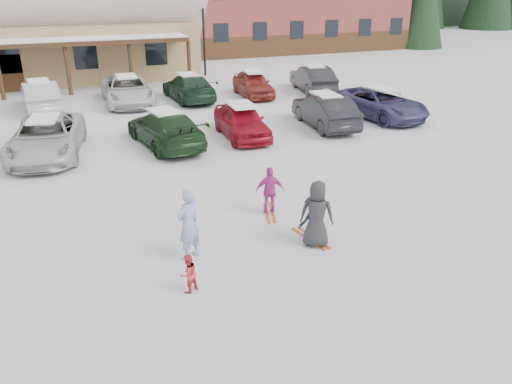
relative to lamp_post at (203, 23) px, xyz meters
name	(u,v)px	position (x,y,z in m)	size (l,w,h in m)	color
ground	(259,244)	(-5.60, -24.27, -3.54)	(160.00, 160.00, 0.00)	silver
lamp_post	(203,23)	(0.00, 0.00, 0.00)	(0.50, 0.25, 6.28)	black
adult_skier	(188,224)	(-7.43, -24.31, -2.63)	(0.67, 0.44, 1.82)	#889DC5
toddler_red	(188,273)	(-7.82, -25.68, -3.09)	(0.44, 0.34, 0.90)	red
child_navy	(312,218)	(-4.25, -24.52, -2.94)	(0.77, 0.44, 1.20)	#1A2340
skis_child_navy	(311,238)	(-4.25, -24.52, -3.53)	(0.20, 1.40, 0.03)	#C64D1C
child_magenta	(270,191)	(-4.64, -22.68, -2.84)	(0.83, 0.34, 1.41)	#C53190
skis_child_magenta	(270,213)	(-4.64, -22.68, -3.53)	(0.20, 1.40, 0.03)	#C64D1C
bystander_dark	(317,214)	(-4.30, -24.84, -2.68)	(0.85, 0.55, 1.73)	#29292B
parked_car_2	(46,137)	(-10.54, -14.85, -2.80)	(2.46, 5.32, 1.48)	silver
parked_car_3	(165,128)	(-6.06, -15.20, -2.83)	(2.00, 4.93, 1.43)	#193319
parked_car_4	(242,121)	(-2.79, -15.21, -2.83)	(1.67, 4.16, 1.42)	maroon
parked_car_5	(325,111)	(1.33, -15.05, -2.79)	(1.59, 4.56, 1.50)	black
parked_car_6	(380,103)	(4.62, -14.56, -2.82)	(2.38, 5.17, 1.44)	#3C3B68
parked_car_9	(40,96)	(-10.77, -6.92, -2.78)	(1.61, 4.63, 1.53)	#BBBCC1
parked_car_10	(127,90)	(-6.39, -7.00, -2.79)	(2.49, 5.40, 1.50)	silver
parked_car_11	(189,87)	(-3.08, -7.39, -2.82)	(2.01, 4.96, 1.44)	#193722
parked_car_12	(253,84)	(0.65, -7.72, -2.83)	(1.68, 4.18, 1.42)	maroon
parked_car_13	(313,79)	(4.49, -7.77, -2.78)	(1.61, 4.63, 1.52)	black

